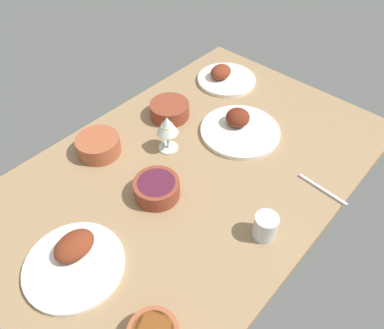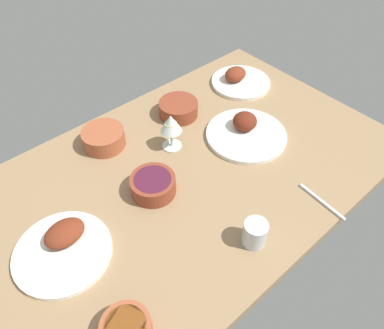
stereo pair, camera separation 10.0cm
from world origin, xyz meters
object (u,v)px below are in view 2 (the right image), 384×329
object	(u,v)px
plate_near_viewer	(246,131)
fork_loose	(322,202)
wine_glass	(171,125)
water_tumbler	(255,233)
plate_far_side	(239,80)
bowl_potatoes	(104,137)
plate_center_main	(63,246)
bowl_soup	(126,329)
bowl_onions	(153,185)
bowl_cream	(178,108)

from	to	relation	value
plate_near_viewer	fork_loose	world-z (taller)	plate_near_viewer
wine_glass	water_tumbler	distance (cm)	46.78
water_tumbler	fork_loose	world-z (taller)	water_tumbler
plate_far_side	bowl_potatoes	size ratio (longest dim) A/B	1.67
plate_center_main	bowl_potatoes	xyz separation A→B (cm)	(31.65, 29.50, 1.61)
plate_far_side	bowl_potatoes	distance (cm)	64.32
plate_center_main	water_tumbler	distance (cm)	53.30
bowl_potatoes	plate_near_viewer	bearing A→B (deg)	-35.57
bowl_soup	plate_near_viewer	bearing A→B (deg)	22.36
plate_far_side	plate_center_main	bearing A→B (deg)	-165.77
plate_center_main	plate_far_side	xyz separation A→B (cm)	(95.73, 24.28, 0.03)
plate_center_main	bowl_potatoes	bearing A→B (deg)	42.98
plate_near_viewer	water_tumbler	bearing A→B (deg)	-134.18
bowl_soup	bowl_onions	xyz separation A→B (cm)	(31.30, 31.01, 0.28)
bowl_potatoes	bowl_cream	distance (cm)	31.23
fork_loose	water_tumbler	bearing A→B (deg)	83.86
bowl_onions	wine_glass	bearing A→B (deg)	35.05
plate_far_side	bowl_soup	size ratio (longest dim) A/B	2.07
bowl_potatoes	water_tumbler	distance (cm)	63.27
wine_glass	fork_loose	xyz separation A→B (cm)	(19.02, -50.53, -9.53)
bowl_onions	water_tumbler	size ratio (longest dim) A/B	1.79
bowl_onions	fork_loose	distance (cm)	52.97
bowl_cream	wine_glass	xyz separation A→B (cm)	(-13.33, -12.30, 6.76)
plate_center_main	wine_glass	distance (cm)	51.55
plate_near_viewer	plate_center_main	xyz separation A→B (cm)	(-73.46, 0.41, 0.04)
plate_near_viewer	plate_center_main	size ratio (longest dim) A/B	1.09
water_tumbler	plate_near_viewer	bearing A→B (deg)	45.82
plate_far_side	bowl_onions	distance (cm)	68.34
bowl_soup	bowl_cream	world-z (taller)	bowl_cream
bowl_soup	water_tumbler	bearing A→B (deg)	-3.41
plate_center_main	bowl_onions	bearing A→B (deg)	0.97
bowl_cream	fork_loose	world-z (taller)	bowl_cream
bowl_soup	water_tumbler	world-z (taller)	water_tumbler
bowl_cream	water_tumbler	bearing A→B (deg)	-109.64
plate_near_viewer	bowl_soup	world-z (taller)	plate_near_viewer
plate_far_side	wine_glass	xyz separation A→B (cm)	(-46.48, -11.42, 8.08)
bowl_soup	wine_glass	size ratio (longest dim) A/B	0.87
plate_near_viewer	bowl_potatoes	bearing A→B (deg)	144.43
plate_near_viewer	wine_glass	distance (cm)	28.78
bowl_cream	fork_loose	distance (cm)	63.15
bowl_potatoes	wine_glass	world-z (taller)	wine_glass
bowl_soup	fork_loose	xyz separation A→B (cm)	(67.90, -7.18, -2.53)
plate_near_viewer	bowl_soup	distance (cm)	79.04
bowl_cream	bowl_soup	bearing A→B (deg)	-138.19
bowl_soup	bowl_cream	bearing A→B (deg)	41.81
bowl_potatoes	bowl_onions	size ratio (longest dim) A/B	1.04
water_tumbler	bowl_potatoes	bearing A→B (deg)	99.27
water_tumbler	fork_loose	xyz separation A→B (cm)	(26.43, -4.71, -3.64)
plate_near_viewer	bowl_potatoes	world-z (taller)	plate_near_viewer
bowl_soup	water_tumbler	distance (cm)	41.56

